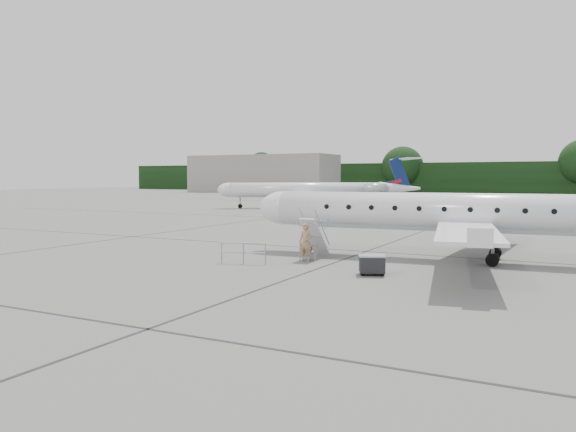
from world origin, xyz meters
The scene contains 9 objects.
ground centered at (0.00, 0.00, 0.00)m, with size 320.00×320.00×0.00m, color slate.
treeline centered at (0.00, 130.00, 4.00)m, with size 260.00×4.00×8.00m, color black.
terminal_building centered at (-70.00, 110.00, 5.00)m, with size 40.00×14.00×10.00m, color gray.
main_regional_jet centered at (1.44, 6.19, 3.37)m, with size 26.28×18.92×6.74m, color silver, non-canonical shape.
airstair centered at (-6.04, 3.54, 1.06)m, with size 0.85×2.27×2.11m, color silver, non-canonical shape.
passenger centered at (-5.95, 2.26, 0.95)m, with size 0.69×0.45×1.89m, color #997553.
safety_railing centered at (-8.32, 0.24, 0.50)m, with size 2.20×0.08×1.00m, color #93959B, non-canonical shape.
baggage_cart centered at (-1.80, 0.10, 0.46)m, with size 1.06×0.86×0.92m, color black, non-canonical shape.
bg_regional_left centered at (-26.43, 45.34, 3.41)m, with size 26.01×18.73×6.82m, color silver, non-canonical shape.
Camera 1 is at (5.83, -22.62, 4.18)m, focal length 35.00 mm.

